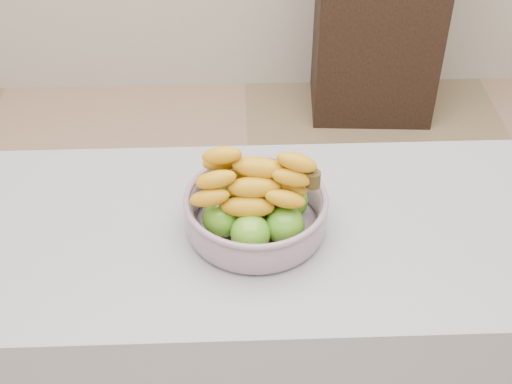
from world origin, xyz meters
TOP-DOWN VIEW (x-y plane):
  - counter at (0.00, -0.09)m, footprint 2.00×0.60m
  - cabinet at (0.61, 1.78)m, footprint 0.58×0.48m
  - fruit_bowl at (-0.02, -0.09)m, footprint 0.30×0.30m

SIDE VIEW (x-z plane):
  - counter at x=0.00m, z-range 0.00..0.90m
  - cabinet at x=0.61m, z-range 0.00..1.00m
  - fruit_bowl at x=-0.02m, z-range 0.87..1.05m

